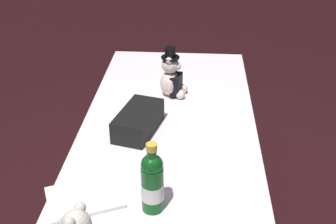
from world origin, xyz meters
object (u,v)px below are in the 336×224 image
(teddy_bear_groom, at_px, (172,78))
(guestbook, at_px, (85,198))
(gift_case_black, at_px, (138,121))
(champagne_bottle, at_px, (152,182))

(teddy_bear_groom, height_order, guestbook, teddy_bear_groom)
(teddy_bear_groom, xyz_separation_m, guestbook, (0.87, -0.28, -0.09))
(teddy_bear_groom, relative_size, guestbook, 1.00)
(gift_case_black, bearing_deg, teddy_bear_groom, 160.09)
(champagne_bottle, height_order, guestbook, champagne_bottle)
(teddy_bear_groom, relative_size, gift_case_black, 0.82)
(gift_case_black, bearing_deg, guestbook, -15.78)
(champagne_bottle, relative_size, guestbook, 1.04)
(gift_case_black, height_order, guestbook, gift_case_black)
(champagne_bottle, bearing_deg, gift_case_black, -167.07)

